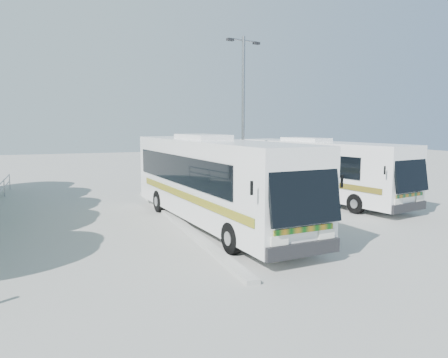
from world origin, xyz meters
name	(u,v)px	position (x,y,z in m)	size (l,w,h in m)	color
ground	(244,228)	(0.00, 0.00, 0.00)	(100.00, 100.00, 0.00)	gray
kerb_divider	(177,220)	(-2.30, 2.00, 0.07)	(0.40, 16.00, 0.15)	#B2B2AD
coach_main	(213,179)	(-1.00, 0.97, 1.94)	(3.82, 12.94, 3.54)	white
coach_adjacent	(317,168)	(6.34, 4.57, 1.77)	(4.67, 11.88, 3.23)	white
lamppost	(243,111)	(2.52, 6.06, 4.87)	(2.13, 0.75, 8.82)	gray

